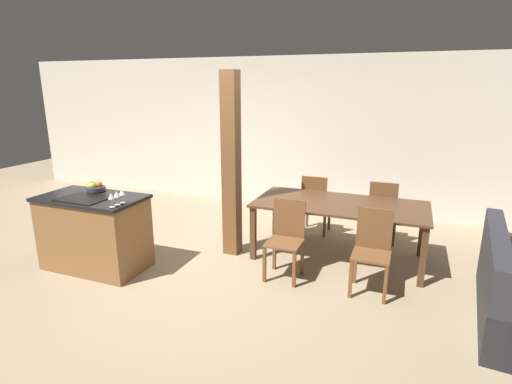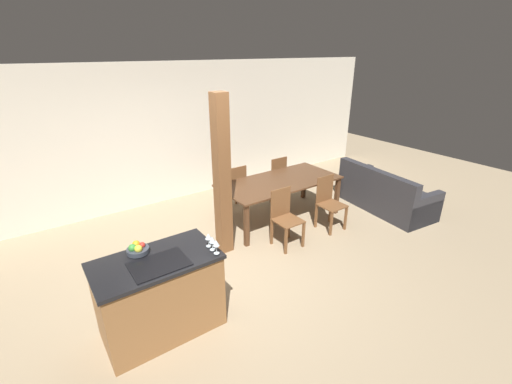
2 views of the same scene
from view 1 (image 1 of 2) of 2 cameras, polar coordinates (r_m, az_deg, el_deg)
ground_plane at (r=5.25m, az=-7.02°, el=-9.97°), size 16.00×16.00×0.00m
wall_back at (r=7.39m, az=3.03°, el=8.39°), size 11.20×0.08×2.70m
kitchen_island at (r=5.31m, az=-22.05°, el=-5.32°), size 1.27×0.71×0.93m
fruit_bowl at (r=5.39m, az=-21.93°, el=0.66°), size 0.23×0.23×0.12m
wine_glass_near at (r=4.58m, az=-19.98°, el=-0.60°), size 0.07×0.07×0.16m
wine_glass_middle at (r=4.64m, az=-19.29°, el=-0.34°), size 0.07×0.07×0.16m
wine_glass_far at (r=4.70m, az=-18.62°, el=-0.08°), size 0.07×0.07×0.16m
dining_table at (r=5.24m, az=11.88°, el=-2.41°), size 2.17×1.04×0.74m
dining_chair_near_left at (r=4.72m, az=4.32°, el=-6.49°), size 0.40×0.40×0.92m
dining_chair_near_right at (r=4.56m, az=16.25°, el=-7.90°), size 0.40×0.40×0.92m
dining_chair_far_left at (r=6.08m, az=8.45°, el=-1.61°), size 0.40×0.40×0.92m
dining_chair_far_right at (r=5.96m, az=17.64°, el=-2.53°), size 0.40×0.40×0.92m
timber_post at (r=5.17m, az=-3.54°, el=3.71°), size 0.20×0.20×2.39m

